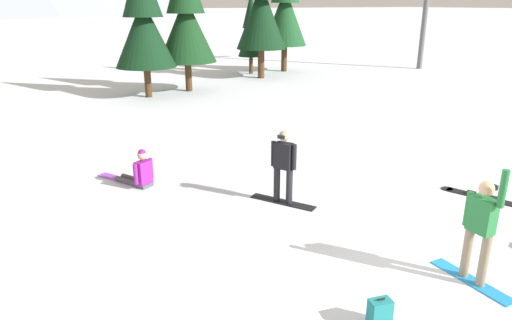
{
  "coord_description": "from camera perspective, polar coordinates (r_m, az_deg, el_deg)",
  "views": [
    {
      "loc": [
        -5.4,
        -5.49,
        4.41
      ],
      "look_at": [
        -0.7,
        3.44,
        1.0
      ],
      "focal_mm": 32.71,
      "sensor_mm": 36.0,
      "label": 1
    }
  ],
  "objects": [
    {
      "name": "pine_tree_twin",
      "position": [
        32.01,
        3.58,
        18.3
      ],
      "size": [
        2.89,
        2.89,
        7.75
      ],
      "color": "#472D19",
      "rests_on": "ground_plane"
    },
    {
      "name": "snowboarder_background",
      "position": [
        12.12,
        -14.15,
        -1.5
      ],
      "size": [
        1.21,
        1.69,
        0.99
      ],
      "color": "#4C4C51",
      "rests_on": "ground_plane"
    },
    {
      "name": "loose_snowboard_near_right",
      "position": [
        12.38,
        25.88,
        -4.06
      ],
      "size": [
        0.98,
        1.86,
        0.09
      ],
      "color": "black",
      "rests_on": "ground_plane"
    },
    {
      "name": "pine_tree_leaning",
      "position": [
        23.41,
        -13.61,
        16.25
      ],
      "size": [
        2.89,
        2.89,
        6.64
      ],
      "color": "#472D19",
      "rests_on": "ground_plane"
    },
    {
      "name": "backpack_teal",
      "position": [
        7.2,
        14.83,
        -17.67
      ],
      "size": [
        0.35,
        0.31,
        0.47
      ],
      "color": "#1E7A7F",
      "rests_on": "ground_plane"
    },
    {
      "name": "pine_tree_short",
      "position": [
        30.89,
        -0.63,
        15.6
      ],
      "size": [
        1.66,
        1.66,
        5.07
      ],
      "color": "#472D19",
      "rests_on": "ground_plane"
    },
    {
      "name": "pine_tree_tall",
      "position": [
        28.93,
        0.65,
        18.59
      ],
      "size": [
        2.98,
        2.98,
        8.02
      ],
      "color": "#472D19",
      "rests_on": "ground_plane"
    },
    {
      "name": "pine_tree_slender",
      "position": [
        24.71,
        -8.58,
        16.94
      ],
      "size": [
        2.97,
        2.97,
        6.87
      ],
      "color": "#472D19",
      "rests_on": "ground_plane"
    },
    {
      "name": "ground_plane",
      "position": [
        8.87,
        14.83,
        -11.8
      ],
      "size": [
        800.0,
        800.0,
        0.0
      ],
      "primitive_type": "plane",
      "color": "silver"
    },
    {
      "name": "snowboarder_midground",
      "position": [
        10.57,
        3.37,
        -0.7
      ],
      "size": [
        1.09,
        1.5,
        1.73
      ],
      "color": "black",
      "rests_on": "ground_plane"
    },
    {
      "name": "snowboarder_foreground",
      "position": [
        8.35,
        25.71,
        -7.53
      ],
      "size": [
        0.31,
        1.48,
        2.06
      ],
      "color": "#1E8CD8",
      "rests_on": "ground_plane"
    }
  ]
}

